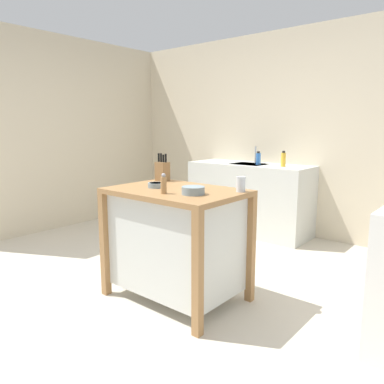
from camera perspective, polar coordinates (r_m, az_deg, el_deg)
ground_plane at (r=3.33m, az=-6.22°, el=-14.82°), size 6.03×6.03×0.00m
wall_back at (r=5.06m, az=14.30°, el=8.64°), size 5.03×0.10×2.60m
wall_left at (r=5.59m, az=-17.67°, el=8.59°), size 0.10×3.07×2.60m
kitchen_island at (r=3.03m, az=-2.44°, el=-7.07°), size 1.05×0.73×0.91m
knife_block at (r=3.39m, az=-4.57°, el=3.28°), size 0.11×0.09×0.25m
bowl_ceramic_wide at (r=3.02m, az=-5.53°, el=1.09°), size 0.13×0.13×0.04m
bowl_ceramic_small at (r=2.71m, az=0.18°, el=0.28°), size 0.17×0.17×0.06m
drinking_cup at (r=2.83m, az=7.50°, el=1.19°), size 0.07×0.07×0.12m
pepper_grinder at (r=2.74m, az=-4.37°, el=1.21°), size 0.04×0.04×0.15m
trash_bin at (r=3.68m, az=-10.42°, el=-7.24°), size 0.36×0.28×0.63m
sink_counter at (r=4.99m, az=8.72°, el=-0.89°), size 1.62×0.60×0.91m
sink_faucet at (r=5.04m, az=9.72°, el=5.66°), size 0.02×0.02×0.22m
bottle_spray_cleaner at (r=4.80m, az=10.14°, el=5.06°), size 0.06×0.06×0.17m
bottle_hand_soap at (r=4.65m, az=13.83°, el=4.88°), size 0.06×0.06×0.19m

